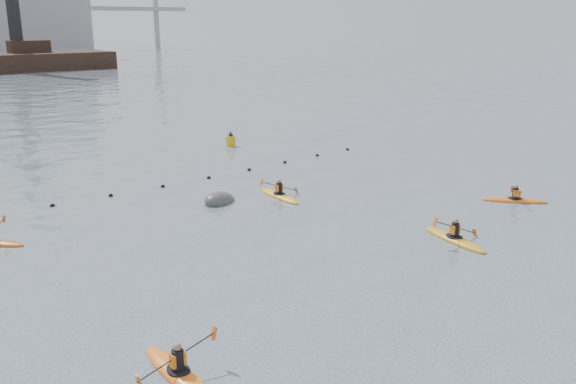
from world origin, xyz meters
name	(u,v)px	position (x,y,z in m)	size (l,w,h in m)	color
ground	(525,358)	(0.00, 0.00, 0.00)	(400.00, 400.00, 0.00)	#3E515A
float_line	(136,190)	(-0.50, 22.53, 0.03)	(33.24, 0.73, 0.24)	black
kayaker_0	(179,373)	(-7.79, 5.33, 0.11)	(2.36, 3.49, 1.20)	orange
kayaker_1	(454,238)	(6.26, 6.76, 0.11)	(2.43, 3.62, 1.34)	#C68B17
kayaker_3	(279,195)	(4.74, 16.60, 0.10)	(2.35, 3.46, 1.27)	gold
kayaker_4	(515,200)	(13.47, 8.22, 0.10)	(2.55, 2.91, 1.04)	orange
mooring_buoy	(220,202)	(1.86, 17.86, 0.00)	(2.13, 1.26, 1.07)	#434548
nav_buoy	(231,141)	(10.43, 29.27, 0.38)	(0.68, 0.68, 1.25)	gold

